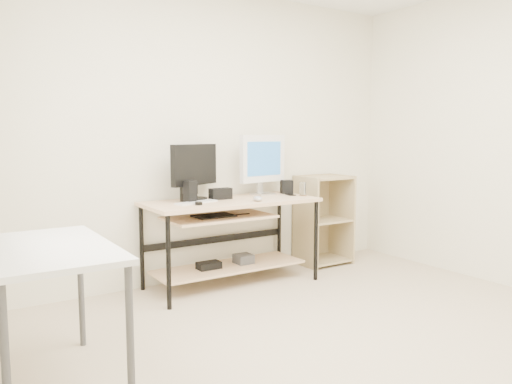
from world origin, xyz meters
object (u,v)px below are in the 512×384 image
at_px(audio_controller, 186,191).
at_px(side_table, 48,262).
at_px(white_imac, 263,160).
at_px(desk, 229,224).
at_px(shelf_unit, 321,219).
at_px(black_monitor, 194,168).

bearing_deg(audio_controller, side_table, -162.74).
distance_m(white_imac, audio_controller, 0.84).
distance_m(desk, shelf_unit, 1.19).
bearing_deg(desk, shelf_unit, 7.77).
relative_size(desk, white_imac, 2.69).
distance_m(side_table, shelf_unit, 3.09).
xyz_separation_m(desk, black_monitor, (-0.25, 0.15, 0.49)).
xyz_separation_m(side_table, white_imac, (2.12, 1.23, 0.40)).
distance_m(side_table, black_monitor, 1.89).
bearing_deg(audio_controller, shelf_unit, -23.48).
xyz_separation_m(desk, audio_controller, (-0.34, 0.12, 0.30)).
bearing_deg(black_monitor, desk, -54.22).
height_order(shelf_unit, audio_controller, audio_controller).
distance_m(desk, white_imac, 0.73).
bearing_deg(shelf_unit, side_table, -156.67).
height_order(side_table, shelf_unit, shelf_unit).
height_order(desk, side_table, same).
xyz_separation_m(side_table, shelf_unit, (2.83, 1.22, -0.22)).
relative_size(side_table, white_imac, 1.79).
distance_m(black_monitor, audio_controller, 0.21).
distance_m(side_table, audio_controller, 1.77).
xyz_separation_m(shelf_unit, audio_controller, (-1.52, -0.04, 0.39)).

